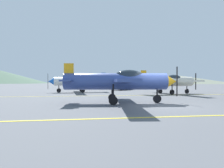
{
  "coord_description": "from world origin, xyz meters",
  "views": [
    {
      "loc": [
        -5.03,
        -11.97,
        1.56
      ],
      "look_at": [
        -1.31,
        14.0,
        1.2
      ],
      "focal_mm": 30.34,
      "sensor_mm": 36.0,
      "label": 1
    }
  ],
  "objects_px": {
    "airplane_mid": "(169,81)",
    "car_sedan": "(122,85)",
    "airplane_far": "(78,81)",
    "airplane_back": "(94,81)",
    "airplane_near": "(120,81)"
  },
  "relations": [
    {
      "from": "airplane_back",
      "to": "airplane_near",
      "type": "bearing_deg",
      "value": -89.0
    },
    {
      "from": "airplane_far",
      "to": "airplane_back",
      "type": "relative_size",
      "value": 1.0
    },
    {
      "from": "airplane_near",
      "to": "car_sedan",
      "type": "relative_size",
      "value": 2.16
    },
    {
      "from": "airplane_mid",
      "to": "airplane_back",
      "type": "relative_size",
      "value": 1.0
    },
    {
      "from": "airplane_near",
      "to": "airplane_back",
      "type": "distance_m",
      "value": 28.54
    },
    {
      "from": "airplane_back",
      "to": "car_sedan",
      "type": "xyz_separation_m",
      "value": [
        4.64,
        -8.18,
        -0.76
      ]
    },
    {
      "from": "airplane_near",
      "to": "airplane_mid",
      "type": "bearing_deg",
      "value": 48.11
    },
    {
      "from": "airplane_mid",
      "to": "airplane_far",
      "type": "bearing_deg",
      "value": 154.54
    },
    {
      "from": "airplane_far",
      "to": "car_sedan",
      "type": "xyz_separation_m",
      "value": [
        7.58,
        6.21,
        -0.76
      ]
    },
    {
      "from": "airplane_mid",
      "to": "car_sedan",
      "type": "xyz_separation_m",
      "value": [
        -3.71,
        11.59,
        -0.76
      ]
    },
    {
      "from": "airplane_mid",
      "to": "car_sedan",
      "type": "height_order",
      "value": "airplane_mid"
    },
    {
      "from": "airplane_back",
      "to": "car_sedan",
      "type": "distance_m",
      "value": 9.44
    },
    {
      "from": "airplane_far",
      "to": "airplane_mid",
      "type": "bearing_deg",
      "value": -25.46
    },
    {
      "from": "airplane_near",
      "to": "car_sedan",
      "type": "bearing_deg",
      "value": 78.49
    },
    {
      "from": "airplane_mid",
      "to": "car_sedan",
      "type": "relative_size",
      "value": 2.15
    }
  ]
}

